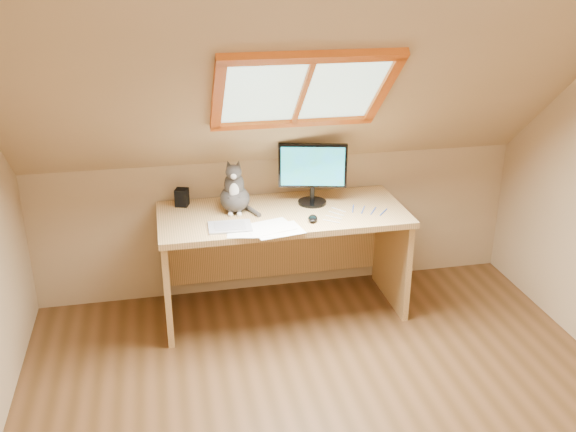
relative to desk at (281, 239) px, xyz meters
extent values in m
cube|color=tan|center=(0.05, 0.30, -0.02)|extent=(3.50, 0.02, 1.00)
cube|color=tan|center=(0.05, -0.47, 1.18)|extent=(3.50, 1.56, 1.41)
cube|color=#B2E0CC|center=(0.05, -0.40, 1.11)|extent=(0.90, 0.53, 0.48)
cube|color=#DB5C14|center=(0.05, -0.40, 1.11)|extent=(1.02, 0.64, 0.59)
cube|color=tan|center=(0.00, -0.07, 0.21)|extent=(1.64, 0.72, 0.04)
cube|color=tan|center=(-0.79, -0.07, -0.17)|extent=(0.04, 0.65, 0.71)
cube|color=tan|center=(0.79, -0.07, -0.17)|extent=(0.04, 0.65, 0.71)
cube|color=tan|center=(0.00, 0.26, -0.17)|extent=(1.54, 0.03, 0.50)
cylinder|color=black|center=(0.23, 0.04, 0.24)|extent=(0.19, 0.19, 0.02)
cylinder|color=black|center=(0.23, 0.04, 0.30)|extent=(0.03, 0.03, 0.11)
cube|color=black|center=(0.23, 0.04, 0.50)|extent=(0.45, 0.14, 0.30)
cube|color=blue|center=(0.22, 0.01, 0.50)|extent=(0.41, 0.11, 0.26)
ellipsoid|color=#46413E|center=(-0.31, 0.02, 0.31)|extent=(0.23, 0.27, 0.17)
ellipsoid|color=#46413E|center=(-0.31, 0.00, 0.41)|extent=(0.15, 0.15, 0.19)
ellipsoid|color=silver|center=(-0.32, -0.05, 0.39)|extent=(0.07, 0.04, 0.11)
ellipsoid|color=#46413E|center=(-0.31, -0.04, 0.52)|extent=(0.12, 0.11, 0.10)
sphere|color=silver|center=(-0.32, -0.08, 0.50)|extent=(0.04, 0.04, 0.04)
cone|color=#46413E|center=(-0.34, -0.02, 0.57)|extent=(0.05, 0.05, 0.06)
cone|color=#46413E|center=(-0.28, -0.02, 0.57)|extent=(0.05, 0.05, 0.06)
cube|color=black|center=(-0.65, 0.18, 0.29)|extent=(0.10, 0.10, 0.12)
cube|color=#B2B2B7|center=(-0.38, -0.26, 0.23)|extent=(0.28, 0.20, 0.01)
ellipsoid|color=black|center=(0.16, -0.26, 0.24)|extent=(0.09, 0.12, 0.03)
cube|color=white|center=(-0.16, -0.33, 0.23)|extent=(0.33, 0.27, 0.00)
cube|color=white|center=(-0.16, -0.33, 0.23)|extent=(0.32, 0.24, 0.00)
cube|color=white|center=(-0.16, -0.33, 0.23)|extent=(0.35, 0.30, 0.00)
camera|label=1|loc=(-0.77, -3.93, 1.84)|focal=40.00mm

